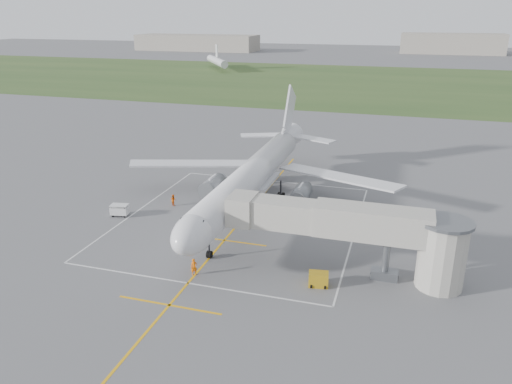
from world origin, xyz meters
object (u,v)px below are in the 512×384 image
(jet_bridge, at_px, (364,231))
(gpu_unit, at_px, (318,279))
(ramp_worker_wing, at_px, (173,200))
(baggage_cart, at_px, (120,210))
(airliner, at_px, (252,176))
(ramp_worker_nose, at_px, (194,267))

(jet_bridge, relative_size, gpu_unit, 11.58)
(gpu_unit, height_order, ramp_worker_wing, ramp_worker_wing)
(baggage_cart, distance_m, ramp_worker_wing, 7.26)
(airliner, distance_m, baggage_cart, 17.58)
(jet_bridge, distance_m, ramp_worker_wing, 28.89)
(airliner, height_order, ramp_worker_wing, airliner)
(jet_bridge, relative_size, baggage_cart, 9.91)
(gpu_unit, bearing_deg, ramp_worker_wing, 137.04)
(gpu_unit, bearing_deg, jet_bridge, 32.97)
(jet_bridge, distance_m, baggage_cart, 31.93)
(jet_bridge, xyz_separation_m, ramp_worker_nose, (-15.79, -4.81, -3.88))
(gpu_unit, height_order, baggage_cart, baggage_cart)
(jet_bridge, xyz_separation_m, baggage_cart, (-31.03, 6.41, -3.97))
(ramp_worker_wing, bearing_deg, ramp_worker_nose, 149.16)
(airliner, bearing_deg, ramp_worker_nose, -90.21)
(ramp_worker_wing, bearing_deg, baggage_cart, 74.53)
(jet_bridge, height_order, ramp_worker_wing, jet_bridge)
(gpu_unit, bearing_deg, ramp_worker_nose, 177.98)
(gpu_unit, xyz_separation_m, baggage_cart, (-27.39, 9.70, 0.09))
(airliner, xyz_separation_m, ramp_worker_nose, (-0.07, -19.06, -3.52))
(jet_bridge, bearing_deg, ramp_worker_nose, -163.05)
(airliner, bearing_deg, gpu_unit, -55.43)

